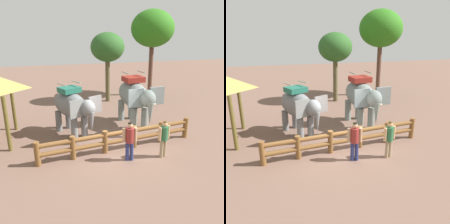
% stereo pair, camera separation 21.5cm
% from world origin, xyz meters
% --- Properties ---
extents(ground_plane, '(60.00, 60.00, 0.00)m').
position_xyz_m(ground_plane, '(0.00, 0.00, 0.00)').
color(ground_plane, brown).
extents(log_fence, '(7.53, 1.09, 1.05)m').
position_xyz_m(log_fence, '(0.00, -0.03, 0.60)').
color(log_fence, brown).
rests_on(log_fence, ground).
extents(elephant_near_left, '(2.53, 3.26, 2.77)m').
position_xyz_m(elephant_near_left, '(-1.83, 2.29, 1.56)').
color(elephant_near_left, slate).
rests_on(elephant_near_left, ground).
extents(elephant_center, '(2.05, 3.62, 3.08)m').
position_xyz_m(elephant_center, '(1.71, 2.67, 1.73)').
color(elephant_center, slate).
rests_on(elephant_center, ground).
extents(tourist_woman_in_black, '(0.58, 0.40, 1.68)m').
position_xyz_m(tourist_woman_in_black, '(1.60, -1.17, 0.97)').
color(tourist_woman_in_black, '#9B8564').
rests_on(tourist_woman_in_black, ground).
extents(tourist_man_in_blue, '(0.61, 0.39, 1.74)m').
position_xyz_m(tourist_man_in_blue, '(0.09, -1.04, 1.01)').
color(tourist_man_in_blue, navy).
rests_on(tourist_man_in_blue, ground).
extents(tree_far_left, '(3.41, 3.41, 6.83)m').
position_xyz_m(tree_far_left, '(5.47, 8.89, 5.33)').
color(tree_far_left, brown).
rests_on(tree_far_left, ground).
extents(tree_back_center, '(2.49, 2.49, 5.14)m').
position_xyz_m(tree_back_center, '(1.56, 8.01, 4.01)').
color(tree_back_center, brown).
rests_on(tree_back_center, ground).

